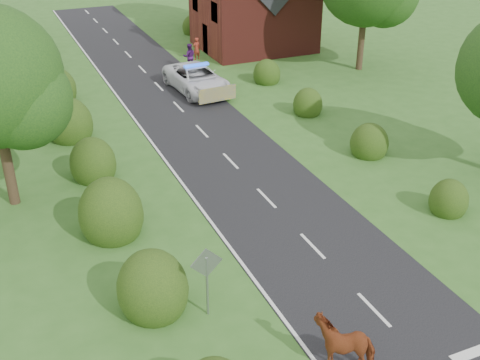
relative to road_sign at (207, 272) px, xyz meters
name	(u,v)px	position (x,y,z in m)	size (l,w,h in m)	color
ground	(374,310)	(5.00, -2.00, -1.65)	(120.00, 120.00, 0.00)	#356523
road	(209,138)	(5.00, 13.00, -1.64)	(6.00, 70.00, 0.02)	black
road_markings	(193,159)	(3.40, 10.93, -1.63)	(4.96, 70.00, 0.01)	white
hedgerow_left	(96,175)	(-1.51, 9.69, -0.91)	(2.75, 50.41, 3.00)	#1D3A13
hedgerow_right	(355,135)	(11.60, 9.21, -1.10)	(2.10, 45.78, 2.10)	#1D3A13
road_sign	(207,272)	(0.00, 0.00, 0.00)	(1.06, 0.08, 2.53)	gray
cow	(344,344)	(2.81, -3.56, -0.94)	(1.06, 2.01, 1.42)	maroon
police_van	(197,79)	(6.99, 20.19, -0.84)	(3.15, 6.08, 1.77)	white
pedestrian_red	(196,49)	(9.34, 26.72, -0.84)	(0.59, 0.39, 1.63)	maroon
pedestrian_purple	(189,56)	(8.12, 24.82, -0.75)	(0.87, 0.68, 1.80)	#411455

